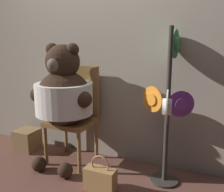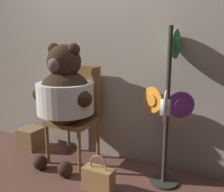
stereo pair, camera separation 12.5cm
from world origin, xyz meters
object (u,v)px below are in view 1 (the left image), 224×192
(teddy_bear, at_px, (64,95))
(handbag_on_ground, at_px, (100,179))
(chair, at_px, (75,111))
(hat_display_rack, at_px, (168,105))

(teddy_bear, distance_m, handbag_on_ground, 0.96)
(chair, bearing_deg, teddy_bear, -101.76)
(handbag_on_ground, bearing_deg, chair, 139.00)
(hat_display_rack, xyz_separation_m, handbag_on_ground, (-0.52, -0.41, -0.67))
(handbag_on_ground, bearing_deg, hat_display_rack, 38.21)
(teddy_bear, height_order, handbag_on_ground, teddy_bear)
(chair, height_order, teddy_bear, teddy_bear)
(teddy_bear, relative_size, hat_display_rack, 0.90)
(chair, relative_size, hat_display_rack, 0.73)
(teddy_bear, bearing_deg, chair, 78.24)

